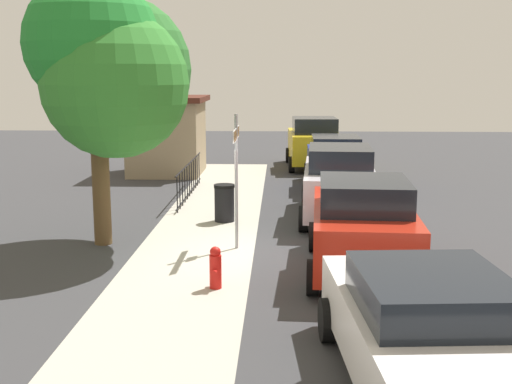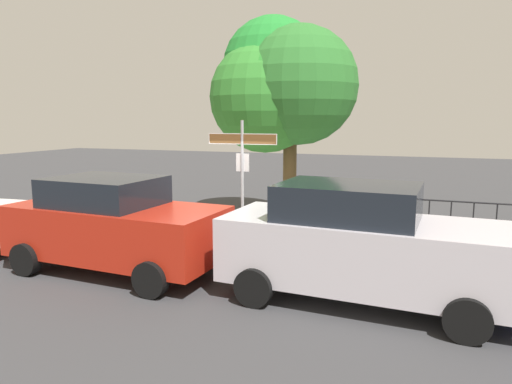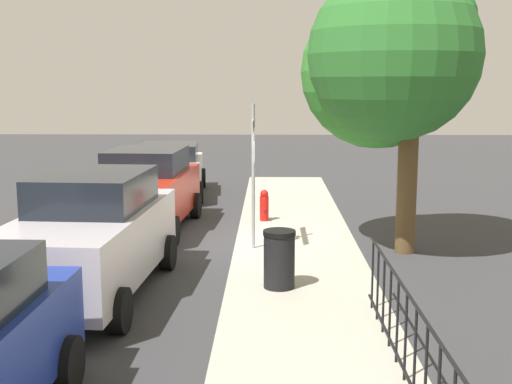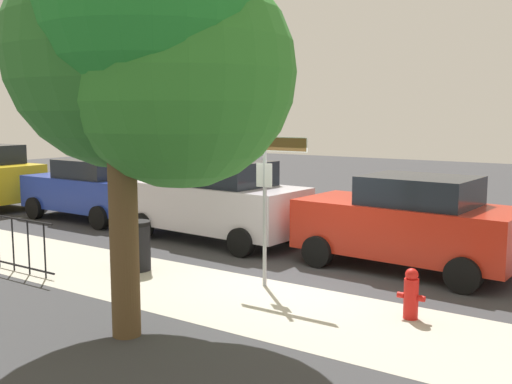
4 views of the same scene
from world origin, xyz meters
TOP-DOWN VIEW (x-y plane):
  - ground_plane at (0.00, 0.00)m, footprint 60.00×60.00m
  - sidewalk_strip at (2.00, 1.30)m, footprint 24.00×2.60m
  - street_sign at (0.46, 0.40)m, footprint 1.69×0.07m
  - shade_tree at (0.52, 3.06)m, footprint 4.13×3.48m
  - car_white at (-6.05, -2.34)m, footprint 4.41×2.40m
  - car_red at (-1.25, -2.16)m, footprint 4.38×2.29m
  - car_silver at (3.55, -2.12)m, footprint 4.72×2.23m
  - iron_fence at (6.61, 2.30)m, footprint 5.46×0.04m
  - fire_hydrant at (-2.31, 0.60)m, footprint 0.42×0.22m
  - trash_bin at (3.14, 0.90)m, footprint 0.55×0.55m

SIDE VIEW (x-z plane):
  - ground_plane at x=0.00m, z-range 0.00..0.00m
  - sidewalk_strip at x=2.00m, z-range 0.00..0.00m
  - fire_hydrant at x=-2.31m, z-range -0.01..0.77m
  - trash_bin at x=3.14m, z-range 0.00..0.98m
  - iron_fence at x=6.61m, z-range 0.03..1.10m
  - car_white at x=-6.05m, z-range 0.03..1.58m
  - car_red at x=-1.25m, z-range 0.01..1.88m
  - car_silver at x=3.55m, z-range 0.00..1.97m
  - street_sign at x=0.46m, z-range 0.57..3.55m
  - shade_tree at x=0.52m, z-range 0.96..6.87m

